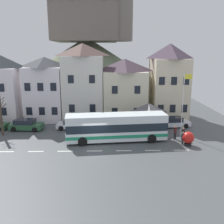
{
  "coord_description": "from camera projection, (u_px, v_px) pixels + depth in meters",
  "views": [
    {
      "loc": [
        1.24,
        -25.47,
        9.9
      ],
      "look_at": [
        1.93,
        4.82,
        2.67
      ],
      "focal_mm": 40.5,
      "sensor_mm": 36.0,
      "label": 1
    }
  ],
  "objects": [
    {
      "name": "parked_car_02",
      "position": [
        73.0,
        124.0,
        33.16
      ],
      "size": [
        4.18,
        2.34,
        1.26
      ],
      "rotation": [
        0.0,
        0.0,
        3.03
      ],
      "color": "white",
      "rests_on": "ground_plane"
    },
    {
      "name": "bare_tree_00",
      "position": [
        1.0,
        113.0,
        30.17
      ],
      "size": [
        1.68,
        1.58,
        5.31
      ],
      "color": "#47382D",
      "rests_on": "ground_plane"
    },
    {
      "name": "hilltop_castle",
      "position": [
        87.0,
        65.0,
        55.06
      ],
      "size": [
        41.88,
        41.88,
        20.06
      ],
      "color": "#667256",
      "rests_on": "ground_plane"
    },
    {
      "name": "ground_plane",
      "position": [
        95.0,
        147.0,
        27.04
      ],
      "size": [
        40.0,
        60.0,
        0.07
      ],
      "color": "#4A4E52"
    },
    {
      "name": "townhouse_04",
      "position": [
        169.0,
        82.0,
        37.65
      ],
      "size": [
        5.04,
        6.07,
        11.11
      ],
      "color": "beige",
      "rests_on": "ground_plane"
    },
    {
      "name": "public_bench",
      "position": [
        139.0,
        123.0,
        34.33
      ],
      "size": [
        1.71,
        0.48,
        0.87
      ],
      "color": "brown",
      "rests_on": "ground_plane"
    },
    {
      "name": "townhouse_01",
      "position": [
        46.0,
        89.0,
        37.38
      ],
      "size": [
        5.27,
        5.89,
        9.21
      ],
      "color": "white",
      "rests_on": "ground_plane"
    },
    {
      "name": "townhouse_03",
      "position": [
        125.0,
        89.0,
        37.58
      ],
      "size": [
        6.25,
        5.71,
        8.94
      ],
      "color": "beige",
      "rests_on": "ground_plane"
    },
    {
      "name": "harbour_buoy",
      "position": [
        188.0,
        138.0,
        27.25
      ],
      "size": [
        1.28,
        1.28,
        1.53
      ],
      "color": "black",
      "rests_on": "ground_plane"
    },
    {
      "name": "townhouse_02",
      "position": [
        83.0,
        82.0,
        37.1
      ],
      "size": [
        5.75,
        5.51,
        11.1
      ],
      "color": "silver",
      "rests_on": "ground_plane"
    },
    {
      "name": "transit_bus",
      "position": [
        116.0,
        128.0,
        28.5
      ],
      "size": [
        11.49,
        3.57,
        3.11
      ],
      "rotation": [
        0.0,
        0.0,
        0.1
      ],
      "color": "white",
      "rests_on": "ground_plane"
    },
    {
      "name": "pedestrian_00",
      "position": [
        175.0,
        131.0,
        29.15
      ],
      "size": [
        0.34,
        0.34,
        1.64
      ],
      "color": "black",
      "rests_on": "ground_plane"
    },
    {
      "name": "pedestrian_03",
      "position": [
        183.0,
        137.0,
        27.38
      ],
      "size": [
        0.31,
        0.32,
        1.49
      ],
      "color": "#38332D",
      "rests_on": "ground_plane"
    },
    {
      "name": "parked_car_01",
      "position": [
        26.0,
        125.0,
        32.75
      ],
      "size": [
        4.3,
        2.24,
        1.42
      ],
      "rotation": [
        0.0,
        0.0,
        -0.09
      ],
      "color": "#2D5B39",
      "rests_on": "ground_plane"
    },
    {
      "name": "pedestrian_01",
      "position": [
        183.0,
        133.0,
        28.97
      ],
      "size": [
        0.33,
        0.33,
        1.49
      ],
      "color": "black",
      "rests_on": "ground_plane"
    },
    {
      "name": "parked_car_00",
      "position": [
        173.0,
        122.0,
        34.06
      ],
      "size": [
        4.51,
        2.19,
        1.36
      ],
      "rotation": [
        0.0,
        0.0,
        0.1
      ],
      "color": "silver",
      "rests_on": "ground_plane"
    },
    {
      "name": "pedestrian_02",
      "position": [
        151.0,
        129.0,
        30.62
      ],
      "size": [
        0.34,
        0.37,
        1.58
      ],
      "color": "#38332D",
      "rests_on": "ground_plane"
    },
    {
      "name": "bus_shelter",
      "position": [
        148.0,
        108.0,
        32.09
      ],
      "size": [
        3.6,
        3.6,
        3.59
      ],
      "color": "#473D33",
      "rests_on": "ground_plane"
    },
    {
      "name": "flagpole",
      "position": [
        184.0,
        101.0,
        29.71
      ],
      "size": [
        0.95,
        0.1,
        7.47
      ],
      "color": "silver",
      "rests_on": "ground_plane"
    }
  ]
}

